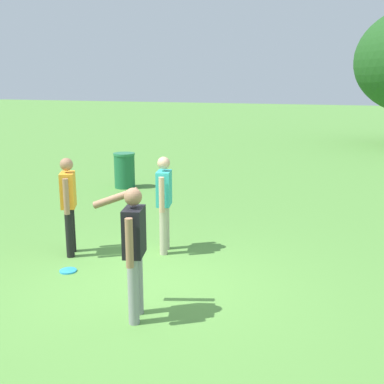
{
  "coord_description": "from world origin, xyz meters",
  "views": [
    {
      "loc": [
        2.9,
        -5.48,
        2.82
      ],
      "look_at": [
        -0.13,
        1.82,
        1.0
      ],
      "focal_mm": 44.41,
      "sensor_mm": 36.0,
      "label": 1
    }
  ],
  "objects_px": {
    "person_thrower": "(164,198)",
    "frisbee": "(68,271)",
    "person_bystander": "(69,200)",
    "trash_can_beside_table": "(125,170)",
    "person_catcher": "(133,244)"
  },
  "relations": [
    {
      "from": "person_thrower",
      "to": "trash_can_beside_table",
      "type": "distance_m",
      "value": 5.31
    },
    {
      "from": "person_thrower",
      "to": "trash_can_beside_table",
      "type": "bearing_deg",
      "value": 127.73
    },
    {
      "from": "person_thrower",
      "to": "trash_can_beside_table",
      "type": "height_order",
      "value": "person_thrower"
    },
    {
      "from": "person_thrower",
      "to": "person_bystander",
      "type": "xyz_separation_m",
      "value": [
        -1.4,
        -0.72,
        0.0
      ]
    },
    {
      "from": "person_bystander",
      "to": "frisbee",
      "type": "bearing_deg",
      "value": -57.62
    },
    {
      "from": "person_bystander",
      "to": "frisbee",
      "type": "relative_size",
      "value": 6.37
    },
    {
      "from": "person_catcher",
      "to": "person_bystander",
      "type": "height_order",
      "value": "same"
    },
    {
      "from": "person_thrower",
      "to": "frisbee",
      "type": "xyz_separation_m",
      "value": [
        -0.98,
        -1.37,
        -0.93
      ]
    },
    {
      "from": "person_catcher",
      "to": "person_bystander",
      "type": "distance_m",
      "value": 2.61
    },
    {
      "from": "person_thrower",
      "to": "frisbee",
      "type": "height_order",
      "value": "person_thrower"
    },
    {
      "from": "person_catcher",
      "to": "frisbee",
      "type": "height_order",
      "value": "person_catcher"
    },
    {
      "from": "trash_can_beside_table",
      "to": "person_bystander",
      "type": "bearing_deg",
      "value": -69.45
    },
    {
      "from": "person_bystander",
      "to": "trash_can_beside_table",
      "type": "xyz_separation_m",
      "value": [
        -1.84,
        4.9,
        -0.46
      ]
    },
    {
      "from": "person_catcher",
      "to": "frisbee",
      "type": "distance_m",
      "value": 2.13
    },
    {
      "from": "trash_can_beside_table",
      "to": "person_thrower",
      "type": "bearing_deg",
      "value": -52.27
    }
  ]
}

